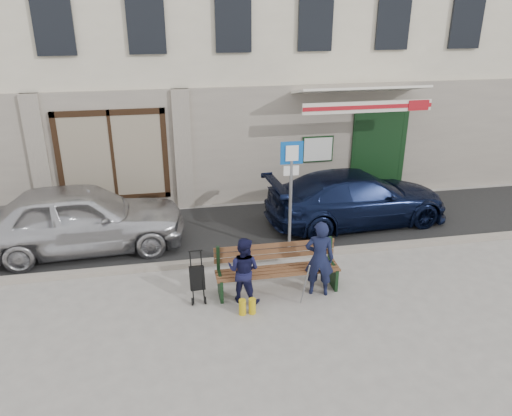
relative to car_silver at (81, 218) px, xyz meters
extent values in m
plane|color=#9E9991|center=(3.81, -2.76, -0.77)|extent=(80.00, 80.00, 0.00)
cube|color=#282828|center=(3.81, 0.34, -0.77)|extent=(60.00, 3.20, 0.01)
cube|color=#9E9384|center=(3.81, -1.26, -0.71)|extent=(60.00, 0.18, 0.12)
cube|color=beige|center=(3.81, 5.74, 4.23)|extent=(20.00, 7.00, 10.00)
cube|color=#9E9384|center=(3.81, 2.20, 0.83)|extent=(20.00, 0.12, 3.20)
cube|color=maroon|center=(0.61, 2.26, 0.78)|extent=(2.50, 0.12, 2.00)
cube|color=black|center=(7.91, 2.12, 0.53)|extent=(1.60, 0.10, 2.60)
cube|color=black|center=(7.91, 2.59, 0.43)|extent=(1.25, 0.90, 2.40)
cube|color=white|center=(6.11, 2.09, 0.68)|extent=(0.80, 0.03, 0.65)
cube|color=white|center=(7.01, 1.87, 2.31)|extent=(3.40, 1.72, 0.42)
cube|color=white|center=(7.01, 1.01, 2.03)|extent=(3.40, 0.05, 0.28)
cube|color=#A7141D|center=(7.01, 0.98, 2.03)|extent=(3.40, 0.02, 0.10)
imported|color=silver|center=(0.00, 0.00, 0.00)|extent=(4.60, 2.02, 1.54)
imported|color=black|center=(6.61, 0.27, -0.10)|extent=(4.77, 2.25, 1.34)
cylinder|color=gray|center=(4.52, -1.09, 0.48)|extent=(0.07, 0.07, 2.49)
cube|color=#0C4DA9|center=(4.52, -1.09, 1.58)|extent=(0.48, 0.03, 0.48)
cube|color=white|center=(4.52, -1.12, 1.58)|extent=(0.27, 0.02, 0.33)
cube|color=white|center=(4.52, -1.09, 1.19)|extent=(0.33, 0.03, 0.21)
cube|color=brown|center=(3.92, -2.56, -0.32)|extent=(2.40, 0.50, 0.04)
cube|color=brown|center=(3.92, -2.28, -0.03)|extent=(2.40, 0.10, 0.36)
cube|color=#163119|center=(2.80, -2.56, -0.55)|extent=(0.06, 0.50, 0.45)
cube|color=#163119|center=(5.04, -2.56, -0.55)|extent=(0.06, 0.50, 0.45)
cube|color=white|center=(4.67, -2.66, -0.29)|extent=(0.34, 0.25, 0.11)
cylinder|color=gray|center=(4.27, -3.23, -0.27)|extent=(0.07, 0.34, 0.96)
cylinder|color=gold|center=(3.12, -3.21, -0.62)|extent=(0.13, 0.13, 0.30)
cylinder|color=gold|center=(3.30, -3.21, -0.62)|extent=(0.13, 0.13, 0.30)
imported|color=#121733|center=(4.67, -2.78, -0.01)|extent=(0.63, 0.51, 1.52)
imported|color=#131436|center=(3.22, -2.75, -0.12)|extent=(0.80, 0.75, 1.30)
cylinder|color=black|center=(2.25, -2.74, -0.70)|extent=(0.04, 0.14, 0.14)
cylinder|color=black|center=(2.49, -2.74, -0.70)|extent=(0.04, 0.14, 0.14)
cube|color=black|center=(2.37, -2.54, -0.32)|extent=(0.29, 0.26, 0.47)
cylinder|color=black|center=(2.37, -2.42, 0.19)|extent=(0.26, 0.03, 0.02)
camera|label=1|loc=(1.95, -10.72, 4.48)|focal=35.00mm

